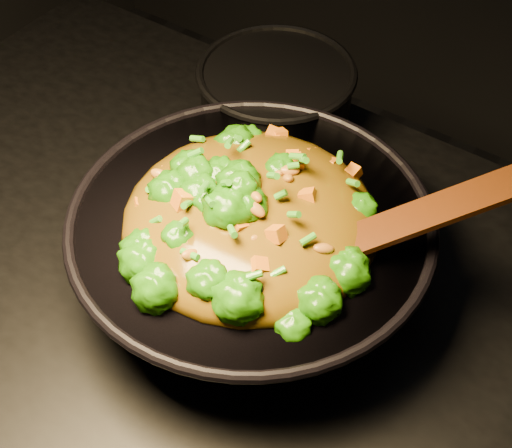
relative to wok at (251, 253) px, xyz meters
The scene contains 4 objects.
wok is the anchor object (origin of this frame).
stir_fry 0.11m from the wok, 61.29° to the right, with size 0.29×0.29×0.10m, color #267308, non-canonical shape.
spatula 0.20m from the wok, 18.73° to the left, with size 0.28×0.04×0.01m, color #330D05.
back_pot 0.28m from the wok, 117.56° to the left, with size 0.21×0.21×0.12m, color black.
Camera 1 is at (0.39, -0.42, 1.67)m, focal length 55.00 mm.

